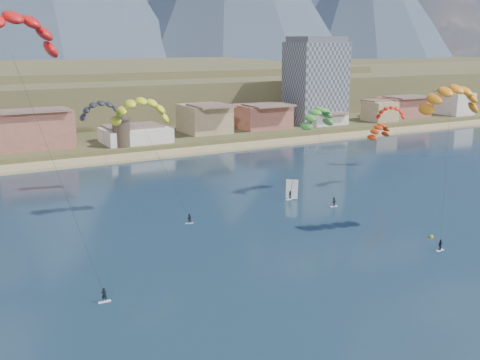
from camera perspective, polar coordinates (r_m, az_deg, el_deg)
The scene contains 14 objects.
ground at distance 75.81m, azimuth 11.99°, elevation -12.49°, with size 2400.00×2400.00×0.00m, color #0E1C33.
beach at distance 166.57m, azimuth -12.34°, elevation 2.06°, with size 2200.00×12.00×0.90m.
foothills at distance 292.31m, azimuth -15.39°, elevation 8.57°, with size 940.00×210.00×18.00m.
apartment_tower at distance 221.87m, azimuth 7.46°, elevation 9.70°, with size 20.00×16.00×32.00m.
watchtower at distance 174.45m, azimuth -11.62°, elevation 4.66°, with size 5.82×5.82×8.60m.
kitesurfer_red at distance 80.19m, azimuth -21.82°, elevation 13.80°, with size 15.13×15.54×38.02m.
kitesurfer_yellow at distance 110.44m, azimuth -9.78°, elevation 7.12°, with size 11.87×13.37×24.30m.
kitesurfer_orange at distance 104.74m, azimuth 20.13°, elevation 7.91°, with size 15.01×11.44×27.23m.
kitesurfer_green at distance 126.37m, azimuth 7.69°, elevation 6.39°, with size 11.12×15.54×20.97m.
distant_kite_dark at distance 130.35m, azimuth -13.56°, elevation 7.02°, with size 10.20×6.61×21.66m.
distant_kite_orange at distance 158.26m, azimuth 14.69°, elevation 6.67°, with size 8.06×7.57×17.55m.
distant_kite_red at distance 135.35m, azimuth 13.58°, elevation 4.96°, with size 8.45×6.83×16.22m.
windsurfer at distance 122.86m, azimuth 5.05°, elevation -1.29°, with size 2.44×2.69×4.18m.
buoy at distance 104.68m, azimuth 18.37°, elevation -5.36°, with size 0.68×0.68×0.68m.
Camera 1 is at (-45.41, -50.84, 33.18)m, focal length 43.23 mm.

